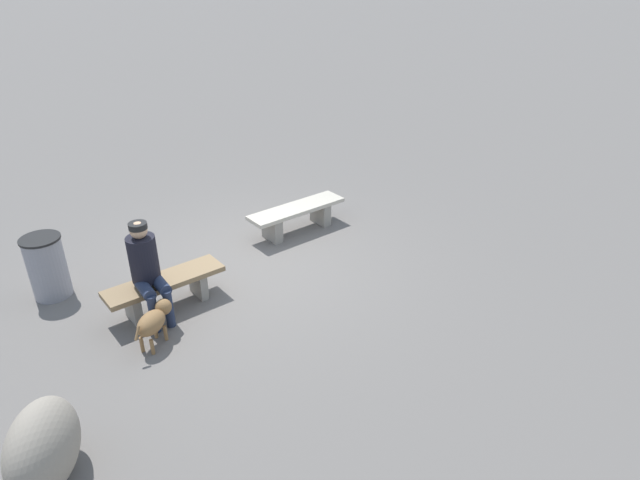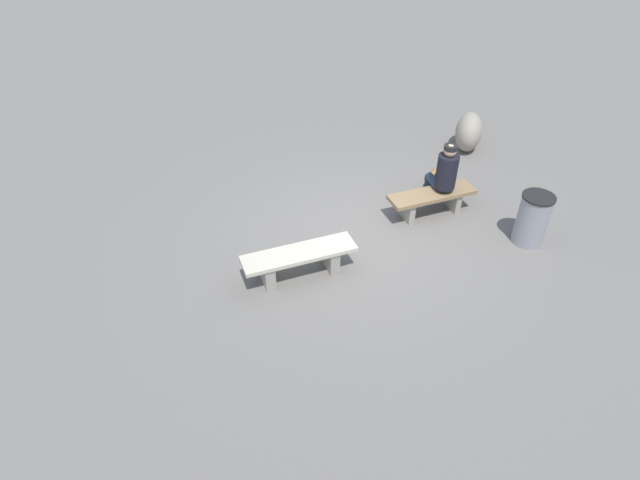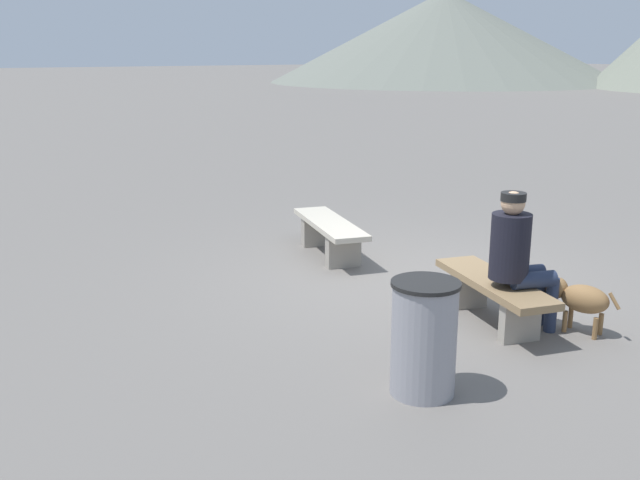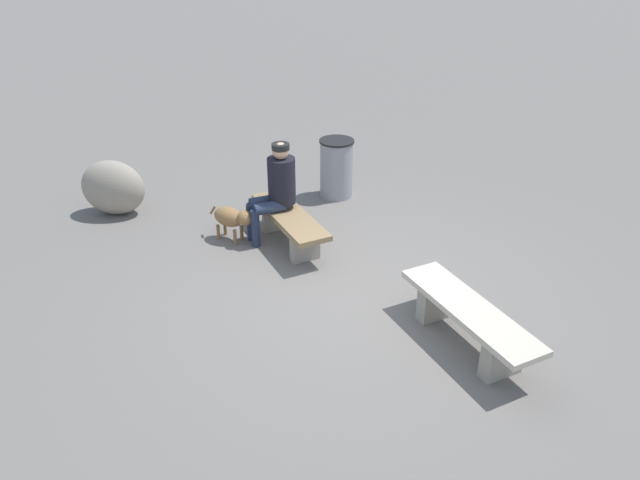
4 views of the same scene
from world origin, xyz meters
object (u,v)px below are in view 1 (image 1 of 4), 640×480
at_px(seated_person, 146,265).
at_px(trash_bin, 47,267).
at_px(bench_left, 297,215).
at_px(boulder, 43,447).
at_px(bench_right, 165,286).
at_px(dog, 154,320).

bearing_deg(seated_person, trash_bin, -52.98).
height_order(bench_left, boulder, boulder).
height_order(bench_right, seated_person, seated_person).
bearing_deg(dog, bench_right, 22.90).
bearing_deg(bench_left, bench_right, 15.22).
bearing_deg(boulder, bench_right, -149.39).
relative_size(bench_right, boulder, 1.77).
bearing_deg(bench_right, boulder, 43.43).
height_order(bench_left, bench_right, bench_left).
bearing_deg(bench_right, seated_person, 18.29).
distance_m(bench_right, dog, 0.75).
relative_size(bench_right, dog, 2.46).
xyz_separation_m(bench_left, seated_person, (2.97, 0.14, 0.44)).
bearing_deg(boulder, dog, -154.02).
relative_size(bench_right, seated_person, 1.22).
distance_m(bench_left, boulder, 5.24).
bearing_deg(bench_left, dog, 23.52).
bearing_deg(dog, bench_left, -9.00).
xyz_separation_m(bench_right, seated_person, (0.23, 0.02, 0.43)).
height_order(bench_right, trash_bin, trash_bin).
relative_size(bench_left, boulder, 1.96).
bearing_deg(dog, boulder, -173.72).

